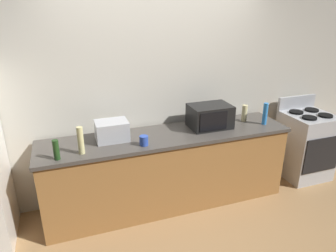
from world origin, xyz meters
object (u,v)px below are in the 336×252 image
Objects in this scene: bottle_hand_soap at (244,113)px; stove_range at (305,145)px; mug_blue at (144,141)px; microwave at (210,116)px; bottle_spray_cleaner at (265,114)px; bottle_wine at (56,150)px; toaster_oven at (112,131)px; bottle_vinegar at (81,140)px.

stove_range is at bearing -5.19° from bottle_hand_soap.
microwave is at bearing 15.07° from mug_blue.
bottle_wine is at bearing -176.93° from bottle_spray_cleaner.
mug_blue is (-1.53, -0.10, -0.08)m from bottle_spray_cleaner.
toaster_oven is at bearing 26.16° from bottle_wine.
bottle_vinegar reaches higher than bottle_hand_soap.
mug_blue is (-0.87, -0.23, -0.08)m from microwave.
bottle_spray_cleaner is 2.16m from bottle_vinegar.
bottle_spray_cleaner is at bearing 2.07° from bottle_vinegar.
stove_range is 1.11m from bottle_hand_soap.
mug_blue is at bearing -175.45° from stove_range.
bottle_wine is 0.71× the size of bottle_vinegar.
toaster_oven is 0.38m from mug_blue.
mug_blue is at bearing -164.93° from microwave.
toaster_oven is at bearing -179.05° from bottle_hand_soap.
microwave reaches higher than bottle_wine.
bottle_vinegar is at bearing 178.38° from mug_blue.
bottle_vinegar is (0.23, 0.05, 0.04)m from bottle_wine.
bottle_hand_soap is at bearing 174.81° from stove_range.
bottle_vinegar is at bearing -171.74° from microwave.
stove_range is at bearing 6.46° from bottle_spray_cleaner.
microwave is at bearing 168.31° from bottle_spray_cleaner.
stove_range is 2.39m from mug_blue.
bottle_spray_cleaner is at bearing 3.07° from bottle_wine.
microwave is 1.74m from bottle_wine.
bottle_wine is 0.85m from mug_blue.
bottle_hand_soap is (2.21, 0.31, 0.00)m from bottle_wine.
bottle_hand_soap reaches higher than bottle_wine.
toaster_oven reaches higher than mug_blue.
mug_blue is at bearing -176.44° from bottle_spray_cleaner.
bottle_wine is (-3.18, -0.22, 0.54)m from stove_range.
bottle_spray_cleaner is at bearing -173.54° from stove_range.
toaster_oven is at bearing 178.68° from stove_range.
bottle_spray_cleaner is (-0.79, -0.09, 0.57)m from stove_range.
bottle_hand_soap is at bearing 11.33° from mug_blue.
bottle_hand_soap is 2.01× the size of mug_blue.
bottle_wine is 0.24m from bottle_vinegar.
toaster_oven reaches higher than bottle_hand_soap.
toaster_oven reaches higher than bottle_wine.
microwave is at bearing 8.81° from bottle_wine.
bottle_spray_cleaner is 0.96× the size of bottle_vinegar.
bottle_hand_soap reaches higher than stove_range.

